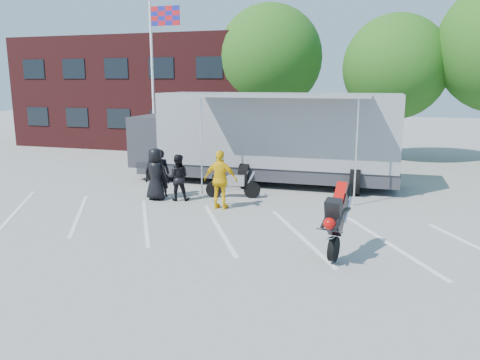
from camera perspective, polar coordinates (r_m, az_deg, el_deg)
The scene contains 13 objects.
ground at distance 13.00m, azimuth -4.96°, elevation -7.00°, with size 100.00×100.00×0.00m, color gray.
parking_bay_lines at distance 13.88m, azimuth -3.40°, elevation -5.71°, with size 18.00×5.00×0.01m, color white.
office_building at distance 32.86m, azimuth -9.46°, elevation 10.48°, with size 18.00×8.00×7.00m, color #481717.
flagpole at distance 24.03m, azimuth -10.12°, elevation 13.73°, with size 1.61×0.12×8.00m.
tree_left at distance 28.22m, azimuth 3.64°, elevation 14.62°, with size 6.12×6.12×8.64m.
tree_mid at distance 26.38m, azimuth 18.41°, elevation 12.90°, with size 5.44×5.44×7.68m.
transporter_truck at distance 19.85m, azimuth 3.09°, elevation -0.35°, with size 11.80×5.68×3.75m, color gray, non-canonical shape.
parked_motorcycle at distance 17.32m, azimuth -0.85°, elevation -2.16°, with size 0.69×2.06×1.08m, color #B5B5BA, non-canonical shape.
stunt_bike_rider at distance 12.03m, azimuth 12.16°, elevation -8.81°, with size 0.80×1.69×1.99m, color black, non-canonical shape.
spectator_leather_a at distance 17.09m, azimuth -10.24°, elevation 0.72°, with size 0.92×0.60×1.89m, color black.
spectator_leather_b at distance 17.58m, azimuth -9.63°, elevation 0.85°, with size 0.65×0.42×1.77m, color black.
spectator_leather_c at distance 16.90m, azimuth -7.59°, elevation 0.30°, with size 0.81×0.63×1.68m, color black.
spectator_hivis at distance 15.62m, azimuth -2.38°, elevation 0.02°, with size 1.16×0.48×1.98m, color yellow.
Camera 1 is at (4.71, -11.37, 4.19)m, focal length 35.00 mm.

